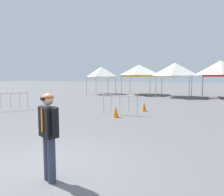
# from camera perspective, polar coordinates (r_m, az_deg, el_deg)

# --- Properties ---
(ground_plane) EXTENTS (140.00, 140.00, 0.00)m
(ground_plane) POSITION_cam_1_polar(r_m,az_deg,el_deg) (5.33, -17.09, -17.84)
(ground_plane) COLOR #5B5B5E
(canopy_tent_far_left) EXTENTS (2.79, 2.79, 3.17)m
(canopy_tent_far_left) POSITION_cam_1_polar(r_m,az_deg,el_deg) (25.04, -2.82, 6.78)
(canopy_tent_far_left) COLOR #9E9EA3
(canopy_tent_far_left) RESTS_ON ground
(canopy_tent_behind_left) EXTENTS (3.45, 3.45, 3.37)m
(canopy_tent_behind_left) POSITION_cam_1_polar(r_m,az_deg,el_deg) (24.80, 7.32, 7.19)
(canopy_tent_behind_left) COLOR #9E9EA3
(canopy_tent_behind_left) RESTS_ON ground
(canopy_tent_left_of_center) EXTENTS (3.42, 3.42, 3.42)m
(canopy_tent_left_of_center) POSITION_cam_1_polar(r_m,az_deg,el_deg) (22.59, 16.40, 7.11)
(canopy_tent_left_of_center) COLOR #9E9EA3
(canopy_tent_left_of_center) RESTS_ON ground
(canopy_tent_behind_center) EXTENTS (3.27, 3.27, 3.60)m
(canopy_tent_behind_center) POSITION_cam_1_polar(r_m,az_deg,el_deg) (23.37, 26.93, 6.98)
(canopy_tent_behind_center) COLOR #9E9EA3
(canopy_tent_behind_center) RESTS_ON ground
(person_foreground) EXTENTS (0.59, 0.41, 1.78)m
(person_foreground) POSITION_cam_1_polar(r_m,az_deg,el_deg) (4.48, -16.52, -8.43)
(person_foreground) COLOR #33384C
(person_foreground) RESTS_ON ground
(crowd_barrier_near_person) EXTENTS (1.39, 1.64, 1.08)m
(crowd_barrier_near_person) POSITION_cam_1_polar(r_m,az_deg,el_deg) (14.66, -25.43, -0.03)
(crowd_barrier_near_person) COLOR #B7BABF
(crowd_barrier_near_person) RESTS_ON ground
(crowd_barrier_mid_lot) EXTENTS (2.10, 0.15, 1.08)m
(crowd_barrier_mid_lot) POSITION_cam_1_polar(r_m,az_deg,el_deg) (11.76, 2.11, -0.79)
(crowd_barrier_mid_lot) COLOR #B7BABF
(crowd_barrier_mid_lot) RESTS_ON ground
(traffic_cone_lot_center) EXTENTS (0.32, 0.32, 0.56)m
(traffic_cone_lot_center) POSITION_cam_1_polar(r_m,az_deg,el_deg) (13.09, 8.51, -2.25)
(traffic_cone_lot_center) COLOR orange
(traffic_cone_lot_center) RESTS_ON ground
(traffic_cone_near_barrier) EXTENTS (0.32, 0.32, 0.60)m
(traffic_cone_near_barrier) POSITION_cam_1_polar(r_m,az_deg,el_deg) (11.03, 0.98, -3.62)
(traffic_cone_near_barrier) COLOR orange
(traffic_cone_near_barrier) RESTS_ON ground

